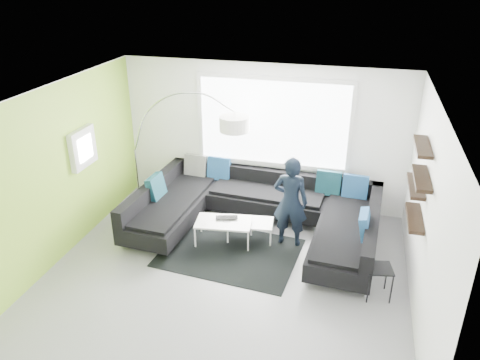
# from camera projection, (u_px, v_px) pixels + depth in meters

# --- Properties ---
(ground) EXTENTS (5.50, 5.50, 0.00)m
(ground) POSITION_uv_depth(u_px,v_px,m) (227.00, 271.00, 7.39)
(ground) COLOR gray
(ground) RESTS_ON ground
(room_shell) EXTENTS (5.54, 5.04, 2.82)m
(room_shell) POSITION_uv_depth(u_px,v_px,m) (232.00, 161.00, 6.79)
(room_shell) COLOR white
(room_shell) RESTS_ON ground
(sectional_sofa) EXTENTS (4.31, 2.82, 0.90)m
(sectional_sofa) POSITION_uv_depth(u_px,v_px,m) (255.00, 215.00, 8.23)
(sectional_sofa) COLOR black
(sectional_sofa) RESTS_ON ground
(rug) EXTENTS (2.36, 1.81, 0.01)m
(rug) POSITION_uv_depth(u_px,v_px,m) (230.00, 253.00, 7.86)
(rug) COLOR black
(rug) RESTS_ON ground
(coffee_table) EXTENTS (1.31, 0.86, 0.40)m
(coffee_table) POSITION_uv_depth(u_px,v_px,m) (237.00, 230.00, 8.14)
(coffee_table) COLOR silver
(coffee_table) RESTS_ON ground
(arc_lamp) EXTENTS (2.26, 0.72, 2.41)m
(arc_lamp) POSITION_uv_depth(u_px,v_px,m) (134.00, 150.00, 8.84)
(arc_lamp) COLOR silver
(arc_lamp) RESTS_ON ground
(side_table) EXTENTS (0.42, 0.42, 0.49)m
(side_table) POSITION_uv_depth(u_px,v_px,m) (377.00, 282.00, 6.75)
(side_table) COLOR black
(side_table) RESTS_ON ground
(person) EXTENTS (0.61, 0.42, 1.60)m
(person) POSITION_uv_depth(u_px,v_px,m) (290.00, 202.00, 7.80)
(person) COLOR black
(person) RESTS_ON ground
(laptop) EXTENTS (0.51, 0.45, 0.03)m
(laptop) POSITION_uv_depth(u_px,v_px,m) (227.00, 219.00, 8.04)
(laptop) COLOR black
(laptop) RESTS_ON coffee_table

